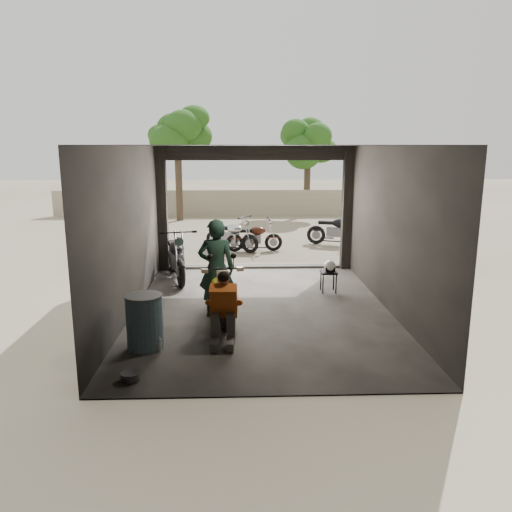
{
  "coord_description": "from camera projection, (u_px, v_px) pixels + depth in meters",
  "views": [
    {
      "loc": [
        -0.45,
        -9.41,
        3.18
      ],
      "look_at": [
        -0.08,
        0.6,
        0.98
      ],
      "focal_mm": 35.0,
      "sensor_mm": 36.0,
      "label": 1
    }
  ],
  "objects": [
    {
      "name": "mechanic",
      "position": [
        223.0,
        311.0,
        8.05
      ],
      "size": [
        0.63,
        0.82,
        1.15
      ],
      "primitive_type": null,
      "rotation": [
        0.0,
        0.0,
        -0.05
      ],
      "color": "orange",
      "rests_on": "ground"
    },
    {
      "name": "helmet",
      "position": [
        330.0,
        266.0,
        10.96
      ],
      "size": [
        0.32,
        0.33,
        0.25
      ],
      "primitive_type": "ellipsoid",
      "rotation": [
        0.0,
        0.0,
        -0.19
      ],
      "color": "white",
      "rests_on": "stool"
    },
    {
      "name": "ground",
      "position": [
        261.0,
        311.0,
        9.88
      ],
      "size": [
        80.0,
        80.0,
        0.0
      ],
      "primitive_type": "plane",
      "color": "#7A6D56",
      "rests_on": "ground"
    },
    {
      "name": "main_bike",
      "position": [
        219.0,
        290.0,
        9.26
      ],
      "size": [
        0.99,
        1.79,
        1.13
      ],
      "primitive_type": null,
      "rotation": [
        0.0,
        0.0,
        0.18
      ],
      "color": "beige",
      "rests_on": "ground"
    },
    {
      "name": "outside_bike_b",
      "position": [
        254.0,
        235.0,
        15.34
      ],
      "size": [
        1.56,
        0.71,
        1.03
      ],
      "primitive_type": null,
      "rotation": [
        0.0,
        0.0,
        1.62
      ],
      "color": "#481D11",
      "rests_on": "ground"
    },
    {
      "name": "garage",
      "position": [
        260.0,
        242.0,
        10.14
      ],
      "size": [
        7.0,
        7.13,
        3.2
      ],
      "color": "#2D2B28",
      "rests_on": "ground"
    },
    {
      "name": "tree_left",
      "position": [
        177.0,
        127.0,
        21.12
      ],
      "size": [
        2.2,
        2.2,
        5.6
      ],
      "color": "#382B1E",
      "rests_on": "ground"
    },
    {
      "name": "stool",
      "position": [
        329.0,
        275.0,
        11.01
      ],
      "size": [
        0.35,
        0.35,
        0.48
      ],
      "rotation": [
        0.0,
        0.0,
        -0.18
      ],
      "color": "black",
      "rests_on": "ground"
    },
    {
      "name": "outside_bike_c",
      "position": [
        337.0,
        228.0,
        16.29
      ],
      "size": [
        1.86,
        1.22,
        1.17
      ],
      "primitive_type": null,
      "rotation": [
        0.0,
        0.0,
        1.25
      ],
      "color": "black",
      "rests_on": "ground"
    },
    {
      "name": "sign_post",
      "position": [
        370.0,
        209.0,
        13.48
      ],
      "size": [
        0.76,
        0.08,
        2.27
      ],
      "rotation": [
        0.0,
        0.0,
        0.35
      ],
      "color": "black",
      "rests_on": "ground"
    },
    {
      "name": "rider",
      "position": [
        216.0,
        269.0,
        9.34
      ],
      "size": [
        0.69,
        0.46,
        1.88
      ],
      "primitive_type": "imported",
      "rotation": [
        0.0,
        0.0,
        3.13
      ],
      "color": "black",
      "rests_on": "ground"
    },
    {
      "name": "left_bike",
      "position": [
        176.0,
        254.0,
        12.05
      ],
      "size": [
        1.22,
        2.03,
        1.29
      ],
      "primitive_type": null,
      "rotation": [
        0.0,
        0.0,
        0.24
      ],
      "color": "black",
      "rests_on": "ground"
    },
    {
      "name": "tree_right",
      "position": [
        308.0,
        138.0,
        22.88
      ],
      "size": [
        2.2,
        2.2,
        5.0
      ],
      "color": "#382B1E",
      "rests_on": "ground"
    },
    {
      "name": "boundary_wall",
      "position": [
        247.0,
        203.0,
        23.42
      ],
      "size": [
        18.0,
        0.3,
        1.2
      ],
      "primitive_type": "cube",
      "color": "gray",
      "rests_on": "ground"
    },
    {
      "name": "oil_drum",
      "position": [
        145.0,
        323.0,
        7.91
      ],
      "size": [
        0.69,
        0.69,
        0.89
      ],
      "primitive_type": "cylinder",
      "rotation": [
        0.0,
        0.0,
        -0.22
      ],
      "color": "slate",
      "rests_on": "ground"
    },
    {
      "name": "outside_bike_a",
      "position": [
        232.0,
        233.0,
        15.39
      ],
      "size": [
        1.76,
        1.45,
        1.12
      ],
      "primitive_type": null,
      "rotation": [
        0.0,
        0.0,
        1.02
      ],
      "color": "black",
      "rests_on": "ground"
    }
  ]
}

